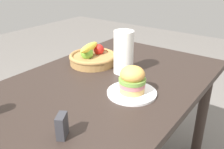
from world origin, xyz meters
The scene contains 6 objects.
dining_table centered at (0.00, 0.00, 0.65)m, with size 1.40×0.90×0.75m.
plate centered at (-0.03, -0.19, 0.76)m, with size 0.24×0.24×0.01m, color white.
sandwich centered at (-0.03, -0.19, 0.83)m, with size 0.13×0.13×0.13m.
fruit_basket centered at (0.16, 0.22, 0.79)m, with size 0.29×0.29×0.14m.
paper_towel_roll centered at (0.16, -0.01, 0.87)m, with size 0.11×0.11×0.24m, color white.
napkin_holder centered at (-0.44, -0.15, 0.80)m, with size 0.06×0.03×0.09m, color #333338.
Camera 1 is at (-0.91, -0.72, 1.32)m, focal length 39.20 mm.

